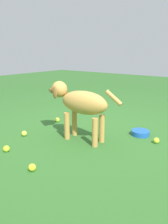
{
  "coord_description": "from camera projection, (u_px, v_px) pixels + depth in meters",
  "views": [
    {
      "loc": [
        2.12,
        1.59,
        1.01
      ],
      "look_at": [
        0.23,
        0.13,
        0.34
      ],
      "focal_mm": 35.18,
      "sensor_mm": 36.0,
      "label": 1
    }
  ],
  "objects": [
    {
      "name": "water_bowl",
      "position": [
        140.0,
        133.0,
        2.73
      ],
      "size": [
        0.22,
        0.22,
        0.06
      ],
      "primitive_type": "cylinder",
      "color": "blue",
      "rests_on": "ground"
    },
    {
      "name": "tennis_ball_0",
      "position": [
        156.0,
        140.0,
        2.48
      ],
      "size": [
        0.07,
        0.07,
        0.07
      ],
      "primitive_type": "sphere",
      "color": "#D2E234",
      "rests_on": "ground"
    },
    {
      "name": "tennis_ball_3",
      "position": [
        24.0,
        133.0,
        2.69
      ],
      "size": [
        0.07,
        0.07,
        0.07
      ],
      "primitive_type": "sphere",
      "color": "#CFD640",
      "rests_on": "ground"
    },
    {
      "name": "ground",
      "position": [
        87.0,
        132.0,
        2.83
      ],
      "size": [
        14.0,
        14.0,
        0.0
      ],
      "primitive_type": "plane",
      "color": "#2D6026"
    },
    {
      "name": "tennis_ball_4",
      "position": [
        32.0,
        167.0,
        1.91
      ],
      "size": [
        0.07,
        0.07,
        0.07
      ],
      "primitive_type": "sphere",
      "color": "yellow",
      "rests_on": "ground"
    },
    {
      "name": "tennis_ball_1",
      "position": [
        57.0,
        120.0,
        3.23
      ],
      "size": [
        0.07,
        0.07,
        0.07
      ],
      "primitive_type": "sphere",
      "color": "#C8E534",
      "rests_on": "ground"
    },
    {
      "name": "tennis_ball_2",
      "position": [
        6.0,
        149.0,
        2.27
      ],
      "size": [
        0.07,
        0.07,
        0.07
      ],
      "primitive_type": "sphere",
      "color": "#CDDD2B",
      "rests_on": "ground"
    },
    {
      "name": "dog",
      "position": [
        80.0,
        103.0,
        2.49
      ],
      "size": [
        0.26,
        0.99,
        0.67
      ],
      "rotation": [
        0.0,
        0.0,
        4.77
      ],
      "color": "#C69347",
      "rests_on": "ground"
    }
  ]
}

